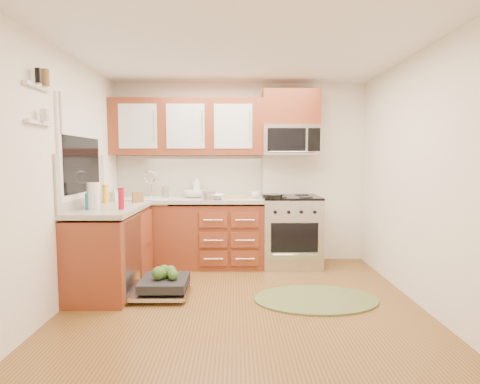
{
  "coord_description": "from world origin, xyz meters",
  "views": [
    {
      "loc": [
        -0.06,
        -3.56,
        1.44
      ],
      "look_at": [
        -0.02,
        0.85,
        1.06
      ],
      "focal_mm": 28.0,
      "sensor_mm": 36.0,
      "label": 1
    }
  ],
  "objects_px": {
    "skillet": "(272,196)",
    "stock_pot": "(208,195)",
    "range": "(291,231)",
    "rug": "(316,299)",
    "upper_cabinets": "(187,127)",
    "sink": "(148,207)",
    "bowl_a": "(214,197)",
    "paper_towel_roll": "(94,196)",
    "bowl_b": "(194,194)",
    "microwave": "(291,140)",
    "cup": "(256,195)",
    "dishwasher": "(161,286)",
    "cutting_board": "(237,197)"
  },
  "relations": [
    {
      "from": "sink",
      "to": "dishwasher",
      "type": "height_order",
      "value": "sink"
    },
    {
      "from": "upper_cabinets",
      "to": "paper_towel_roll",
      "type": "relative_size",
      "value": 7.37
    },
    {
      "from": "range",
      "to": "rug",
      "type": "bearing_deg",
      "value": -86.57
    },
    {
      "from": "microwave",
      "to": "sink",
      "type": "relative_size",
      "value": 1.23
    },
    {
      "from": "dishwasher",
      "to": "bowl_b",
      "type": "distance_m",
      "value": 1.5
    },
    {
      "from": "microwave",
      "to": "sink",
      "type": "bearing_deg",
      "value": -176.15
    },
    {
      "from": "sink",
      "to": "paper_towel_roll",
      "type": "xyz_separation_m",
      "value": [
        -0.29,
        -1.11,
        0.26
      ]
    },
    {
      "from": "skillet",
      "to": "cup",
      "type": "height_order",
      "value": "cup"
    },
    {
      "from": "skillet",
      "to": "cutting_board",
      "type": "bearing_deg",
      "value": 147.58
    },
    {
      "from": "dishwasher",
      "to": "cutting_board",
      "type": "bearing_deg",
      "value": 55.41
    },
    {
      "from": "upper_cabinets",
      "to": "cutting_board",
      "type": "distance_m",
      "value": 1.16
    },
    {
      "from": "microwave",
      "to": "cup",
      "type": "distance_m",
      "value": 0.89
    },
    {
      "from": "bowl_a",
      "to": "cup",
      "type": "relative_size",
      "value": 2.32
    },
    {
      "from": "paper_towel_roll",
      "to": "bowl_b",
      "type": "height_order",
      "value": "paper_towel_roll"
    },
    {
      "from": "microwave",
      "to": "bowl_a",
      "type": "xyz_separation_m",
      "value": [
        -1.03,
        -0.3,
        -0.74
      ]
    },
    {
      "from": "upper_cabinets",
      "to": "bowl_a",
      "type": "xyz_separation_m",
      "value": [
        0.38,
        -0.32,
        -0.92
      ]
    },
    {
      "from": "cutting_board",
      "to": "skillet",
      "type": "bearing_deg",
      "value": -32.42
    },
    {
      "from": "skillet",
      "to": "stock_pot",
      "type": "bearing_deg",
      "value": 177.11
    },
    {
      "from": "microwave",
      "to": "cup",
      "type": "xyz_separation_m",
      "value": [
        -0.48,
        -0.16,
        -0.73
      ]
    },
    {
      "from": "sink",
      "to": "bowl_a",
      "type": "xyz_separation_m",
      "value": [
        0.9,
        -0.17,
        0.16
      ]
    },
    {
      "from": "microwave",
      "to": "cutting_board",
      "type": "xyz_separation_m",
      "value": [
        -0.73,
        -0.08,
        -0.76
      ]
    },
    {
      "from": "bowl_a",
      "to": "upper_cabinets",
      "type": "bearing_deg",
      "value": 139.28
    },
    {
      "from": "dishwasher",
      "to": "stock_pot",
      "type": "bearing_deg",
      "value": 64.32
    },
    {
      "from": "range",
      "to": "cup",
      "type": "distance_m",
      "value": 0.69
    },
    {
      "from": "upper_cabinets",
      "to": "cutting_board",
      "type": "xyz_separation_m",
      "value": [
        0.67,
        -0.11,
        -0.94
      ]
    },
    {
      "from": "range",
      "to": "bowl_a",
      "type": "xyz_separation_m",
      "value": [
        -1.03,
        -0.18,
        0.48
      ]
    },
    {
      "from": "range",
      "to": "dishwasher",
      "type": "distance_m",
      "value": 1.95
    },
    {
      "from": "sink",
      "to": "cup",
      "type": "bearing_deg",
      "value": -1.15
    },
    {
      "from": "rug",
      "to": "upper_cabinets",
      "type": "bearing_deg",
      "value": 136.28
    },
    {
      "from": "rug",
      "to": "skillet",
      "type": "xyz_separation_m",
      "value": [
        -0.36,
        1.02,
        0.96
      ]
    },
    {
      "from": "microwave",
      "to": "paper_towel_roll",
      "type": "xyz_separation_m",
      "value": [
        -2.22,
        -1.24,
        -0.64
      ]
    },
    {
      "from": "dishwasher",
      "to": "range",
      "type": "bearing_deg",
      "value": 36.27
    },
    {
      "from": "upper_cabinets",
      "to": "cutting_board",
      "type": "relative_size",
      "value": 6.69
    },
    {
      "from": "skillet",
      "to": "bowl_a",
      "type": "xyz_separation_m",
      "value": [
        -0.75,
        0.07,
        -0.02
      ]
    },
    {
      "from": "upper_cabinets",
      "to": "cup",
      "type": "xyz_separation_m",
      "value": [
        0.93,
        -0.18,
        -0.9
      ]
    },
    {
      "from": "range",
      "to": "paper_towel_roll",
      "type": "xyz_separation_m",
      "value": [
        -2.22,
        -1.12,
        0.59
      ]
    },
    {
      "from": "skillet",
      "to": "paper_towel_roll",
      "type": "relative_size",
      "value": 0.94
    },
    {
      "from": "stock_pot",
      "to": "paper_towel_roll",
      "type": "bearing_deg",
      "value": -141.14
    },
    {
      "from": "upper_cabinets",
      "to": "stock_pot",
      "type": "bearing_deg",
      "value": -48.97
    },
    {
      "from": "range",
      "to": "rug",
      "type": "xyz_separation_m",
      "value": [
        0.08,
        -1.27,
        -0.46
      ]
    },
    {
      "from": "rug",
      "to": "stock_pot",
      "type": "xyz_separation_m",
      "value": [
        -1.17,
        1.06,
        0.97
      ]
    },
    {
      "from": "microwave",
      "to": "range",
      "type": "bearing_deg",
      "value": -90.0
    },
    {
      "from": "paper_towel_roll",
      "to": "bowl_a",
      "type": "bearing_deg",
      "value": 38.05
    },
    {
      "from": "upper_cabinets",
      "to": "stock_pot",
      "type": "xyz_separation_m",
      "value": [
        0.31,
        -0.35,
        -0.9
      ]
    },
    {
      "from": "microwave",
      "to": "stock_pot",
      "type": "relative_size",
      "value": 4.21
    },
    {
      "from": "upper_cabinets",
      "to": "stock_pot",
      "type": "distance_m",
      "value": 1.01
    },
    {
      "from": "upper_cabinets",
      "to": "dishwasher",
      "type": "relative_size",
      "value": 2.93
    },
    {
      "from": "rug",
      "to": "skillet",
      "type": "distance_m",
      "value": 1.45
    },
    {
      "from": "bowl_a",
      "to": "cup",
      "type": "distance_m",
      "value": 0.57
    },
    {
      "from": "cutting_board",
      "to": "bowl_b",
      "type": "xyz_separation_m",
      "value": [
        -0.58,
        0.03,
        0.04
      ]
    }
  ]
}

